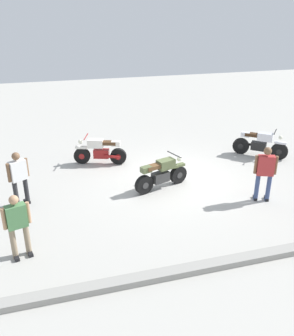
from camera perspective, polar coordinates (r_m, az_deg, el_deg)
name	(u,v)px	position (r m, az deg, el deg)	size (l,w,h in m)	color
ground_plane	(173,179)	(12.37, 4.10, -1.74)	(40.00, 40.00, 0.00)	#ADAAA3
curb_edge	(242,259)	(8.78, 14.61, -13.67)	(14.00, 0.30, 0.15)	gray
motorcycle_cream_vintage	(100,151)	(13.51, -7.34, 2.60)	(1.90, 0.93, 1.07)	black
motorcycle_olive_vintage	(161,174)	(11.54, 2.27, -0.98)	(1.90, 0.87, 1.07)	black
motorcycle_silver_cruiser	(260,144)	(14.74, 17.27, 3.66)	(1.65, 1.46, 1.09)	black
person_in_green_shirt	(17,223)	(8.74, -19.62, -8.12)	(0.62, 0.40, 1.58)	gray
person_in_white_shirt	(19,176)	(10.94, -19.45, -1.20)	(0.60, 0.48, 1.66)	#262628
person_in_red_shirt	(265,171)	(11.12, 17.99, -0.41)	(0.64, 0.45, 1.70)	#384772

